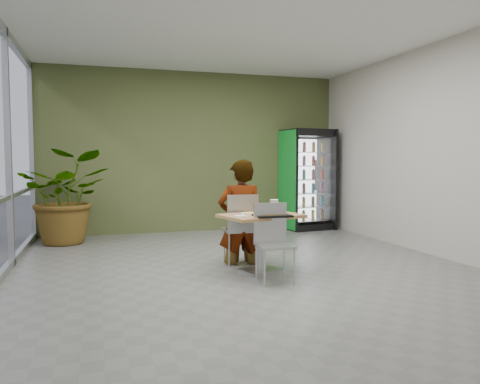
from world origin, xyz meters
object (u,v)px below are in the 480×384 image
chair_far (241,223)px  chair_near (272,236)px  dining_table (261,231)px  soda_cup (274,207)px  beverage_fridge (307,180)px  seated_woman (241,222)px  cafeteria_tray (272,216)px  potted_plant (67,197)px

chair_far → chair_near: size_ratio=1.05×
dining_table → soda_cup: 0.35m
soda_cup → beverage_fridge: size_ratio=0.09×
chair_far → seated_woman: 0.05m
soda_cup → cafeteria_tray: (-0.12, -0.24, -0.08)m
potted_plant → soda_cup: bearing=-47.9°
chair_near → cafeteria_tray: bearing=73.4°
dining_table → potted_plant: 3.89m
chair_far → seated_woman: seated_woman is taller
chair_near → cafeteria_tray: (0.06, 0.17, 0.22)m
dining_table → chair_near: bearing=-91.0°
soda_cup → beverage_fridge: beverage_fridge is taller
cafeteria_tray → beverage_fridge: bearing=59.0°
soda_cup → dining_table: bearing=173.8°
chair_near → chair_far: bearing=99.7°
dining_table → soda_cup: soda_cup is taller
chair_near → beverage_fridge: size_ratio=0.45×
chair_near → seated_woman: seated_woman is taller
dining_table → chair_far: bearing=101.9°
cafeteria_tray → beverage_fridge: size_ratio=0.21×
dining_table → cafeteria_tray: bearing=-77.7°
dining_table → soda_cup: size_ratio=5.91×
dining_table → seated_woman: 0.58m
seated_woman → soda_cup: (0.27, -0.59, 0.26)m
chair_far → potted_plant: (-2.41, 2.44, 0.24)m
chair_near → beverage_fridge: (2.20, 3.72, 0.49)m
soda_cup → beverage_fridge: 3.88m
cafeteria_tray → beverage_fridge: 4.15m
dining_table → potted_plant: potted_plant is taller
cafeteria_tray → chair_near: bearing=-110.2°
beverage_fridge → potted_plant: 4.72m
soda_cup → potted_plant: potted_plant is taller
seated_woman → beverage_fridge: 3.59m
potted_plant → seated_woman: bearing=-44.7°
chair_near → seated_woman: bearing=98.9°
soda_cup → chair_near: bearing=-113.5°
chair_far → beverage_fridge: bearing=-125.2°
beverage_fridge → chair_far: bearing=-137.2°
cafeteria_tray → potted_plant: 4.11m
beverage_fridge → potted_plant: (-4.71, -0.33, -0.22)m
soda_cup → beverage_fridge: (2.02, 3.31, 0.19)m
soda_cup → potted_plant: (-2.69, 2.97, -0.03)m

